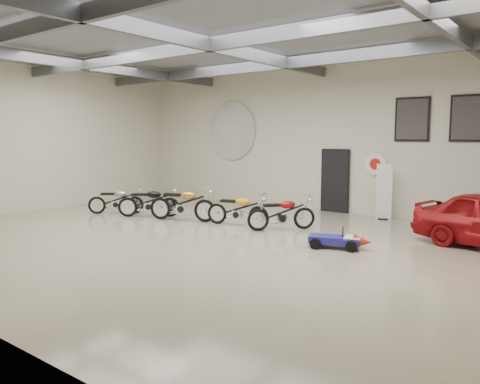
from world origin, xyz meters
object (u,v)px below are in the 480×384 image
Objects in this scene: motorcycle_black at (149,201)px; motorcycle_gold at (182,203)px; motorcycle_yellow at (237,209)px; go_kart at (340,237)px; motorcycle_silver at (116,200)px; banner_stand at (384,191)px; motorcycle_red at (281,212)px.

motorcycle_black is 0.91× the size of motorcycle_gold.
motorcycle_gold is 1.88m from motorcycle_yellow.
motorcycle_yellow is at bearing -7.00° from motorcycle_gold.
go_kart is (6.80, -0.27, -0.25)m from motorcycle_black.
motorcycle_silver is 0.84× the size of motorcycle_gold.
motorcycle_yellow reaches higher than motorcycle_silver.
motorcycle_silver is 1.37m from motorcycle_black.
motorcycle_black reaches higher than go_kart.
motorcycle_silver reaches higher than go_kart.
motorcycle_silver is at bearing -161.52° from banner_stand.
motorcycle_red is at bearing -127.47° from banner_stand.
banner_stand is 3.76m from motorcycle_red.
motorcycle_yellow is 1.00× the size of motorcycle_red.
motorcycle_silver is at bearing 152.89° from motorcycle_black.
motorcycle_yellow is (3.20, 0.52, -0.01)m from motorcycle_black.
motorcycle_silver is 6.00m from motorcycle_red.
motorcycle_black is 1.37m from motorcycle_gold.
motorcycle_black is at bearing 167.05° from motorcycle_gold.
motorcycle_gold is at bearing 179.43° from motorcycle_yellow.
motorcycle_yellow is (-3.02, -3.58, -0.40)m from banner_stand.
motorcycle_black is at bearing 140.42° from motorcycle_red.
motorcycle_black reaches higher than motorcycle_red.
motorcycle_yellow is (1.84, 0.38, -0.06)m from motorcycle_gold.
motorcycle_gold reaches higher than motorcycle_black.
motorcycle_gold is (2.71, 0.38, 0.09)m from motorcycle_silver.
motorcycle_gold is at bearing 158.46° from go_kart.
banner_stand reaches higher than motorcycle_gold.
motorcycle_red is at bearing -3.07° from motorcycle_yellow.
motorcycle_red is (4.57, 0.74, -0.01)m from motorcycle_black.
motorcycle_gold is 1.49× the size of go_kart.
banner_stand reaches higher than go_kart.
go_kart is at bearing -23.00° from motorcycle_gold.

